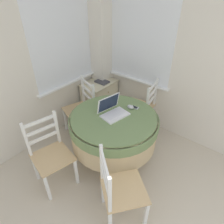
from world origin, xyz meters
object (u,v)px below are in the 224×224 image
object	(u,v)px
round_dining_table	(114,128)
laptop	(113,111)
computer_mouse	(131,107)
dining_chair_left_flank	(51,154)
cell_phone	(135,107)
dining_chair_near_back_window	(81,109)
corner_cabinet	(100,98)
book_on_cabinet	(102,82)
dining_chair_camera_near	(120,190)
dining_chair_near_right_window	(142,107)

from	to	relation	value
round_dining_table	laptop	size ratio (longest dim) A/B	3.01
computer_mouse	dining_chair_left_flank	xyz separation A→B (m)	(-1.04, 0.43, -0.34)
cell_phone	dining_chair_near_back_window	xyz separation A→B (m)	(-0.16, 0.90, -0.32)
corner_cabinet	book_on_cabinet	size ratio (longest dim) A/B	2.81
computer_mouse	corner_cabinet	size ratio (longest dim) A/B	0.15
dining_chair_camera_near	round_dining_table	bearing A→B (deg)	42.53
dining_chair_near_right_window	book_on_cabinet	bearing A→B (deg)	92.77
cell_phone	dining_chair_left_flank	distance (m)	1.23
dining_chair_near_back_window	computer_mouse	bearing A→B (deg)	-82.59
round_dining_table	dining_chair_near_right_window	distance (m)	0.84
dining_chair_near_right_window	dining_chair_camera_near	world-z (taller)	same
cell_phone	laptop	bearing A→B (deg)	155.48
dining_chair_camera_near	dining_chair_near_right_window	bearing A→B (deg)	23.70
dining_chair_left_flank	dining_chair_camera_near	bearing A→B (deg)	-81.66
cell_phone	dining_chair_camera_near	distance (m)	1.11
dining_chair_camera_near	book_on_cabinet	size ratio (longest dim) A/B	3.94
dining_chair_near_right_window	dining_chair_camera_near	size ratio (longest dim) A/B	1.00
dining_chair_near_back_window	book_on_cabinet	distance (m)	0.66
dining_chair_camera_near	dining_chair_left_flank	xyz separation A→B (m)	(-0.14, 0.94, 0.00)
book_on_cabinet	dining_chair_camera_near	bearing A→B (deg)	-133.96
round_dining_table	dining_chair_near_back_window	xyz separation A→B (m)	(0.17, 0.81, -0.13)
dining_chair_near_back_window	dining_chair_near_right_window	xyz separation A→B (m)	(0.66, -0.74, 0.00)
dining_chair_left_flank	computer_mouse	bearing A→B (deg)	-22.48
computer_mouse	dining_chair_left_flank	bearing A→B (deg)	157.52
book_on_cabinet	round_dining_table	bearing A→B (deg)	-131.49
computer_mouse	book_on_cabinet	distance (m)	1.09
dining_chair_near_back_window	dining_chair_camera_near	distance (m)	1.59
laptop	dining_chair_near_right_window	bearing A→B (deg)	1.96
dining_chair_camera_near	book_on_cabinet	bearing A→B (deg)	46.04
laptop	dining_chair_camera_near	size ratio (longest dim) A/B	0.42
computer_mouse	dining_chair_near_back_window	distance (m)	0.94
computer_mouse	dining_chair_near_right_window	bearing A→B (deg)	13.24
computer_mouse	dining_chair_left_flank	distance (m)	1.18
round_dining_table	dining_chair_near_right_window	world-z (taller)	dining_chair_near_right_window
round_dining_table	corner_cabinet	xyz separation A→B (m)	(0.76, 0.93, -0.25)
dining_chair_near_right_window	dining_chair_left_flank	distance (m)	1.62
dining_chair_near_back_window	corner_cabinet	world-z (taller)	dining_chair_near_back_window
dining_chair_near_back_window	dining_chair_near_right_window	world-z (taller)	same
round_dining_table	dining_chair_camera_near	size ratio (longest dim) A/B	1.25
computer_mouse	book_on_cabinet	xyz separation A→B (m)	(0.51, 0.96, -0.11)
round_dining_table	dining_chair_left_flank	world-z (taller)	dining_chair_left_flank
laptop	dining_chair_near_right_window	size ratio (longest dim) A/B	0.42
dining_chair_near_right_window	dining_chair_camera_near	bearing A→B (deg)	-156.30
corner_cabinet	computer_mouse	bearing A→B (deg)	-115.40
computer_mouse	dining_chair_left_flank	size ratio (longest dim) A/B	0.10
computer_mouse	corner_cabinet	xyz separation A→B (m)	(0.47, 0.99, -0.45)
laptop	dining_chair_left_flank	distance (m)	0.93
laptop	book_on_cabinet	world-z (taller)	laptop
round_dining_table	computer_mouse	xyz separation A→B (m)	(0.28, -0.06, 0.21)
laptop	book_on_cabinet	bearing A→B (deg)	48.29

